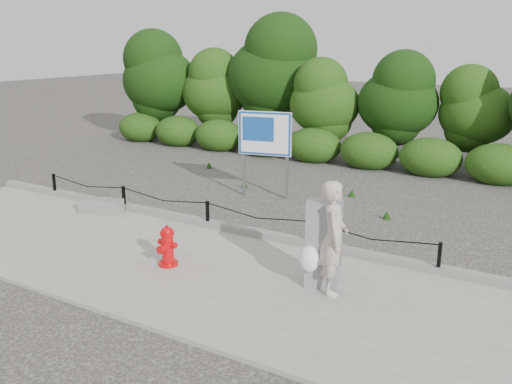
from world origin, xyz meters
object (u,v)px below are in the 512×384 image
Objects in this scene: pedestrian at (332,239)px; concrete_block at (101,206)px; fire_hydrant at (167,246)px; utility_cabinet at (324,244)px; advertising_sign at (265,137)px.

pedestrian is 6.59m from concrete_block.
pedestrian reaches higher than fire_hydrant.
fire_hydrant is 2.91m from utility_cabinet.
utility_cabinet is (2.82, 0.63, 0.38)m from fire_hydrant.
concrete_block is at bearing 58.43° from pedestrian.
fire_hydrant is at bearing 176.84° from utility_cabinet.
pedestrian is at bearing -45.62° from utility_cabinet.
utility_cabinet reaches higher than concrete_block.
pedestrian is (3.01, 0.52, 0.55)m from fire_hydrant.
advertising_sign reaches higher than fire_hydrant.
fire_hydrant is 3.83m from concrete_block.
pedestrian is at bearing -10.18° from concrete_block.
pedestrian is at bearing 13.28° from fire_hydrant.
utility_cabinet is at bearing 16.04° from fire_hydrant.
pedestrian is at bearing -61.85° from advertising_sign.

